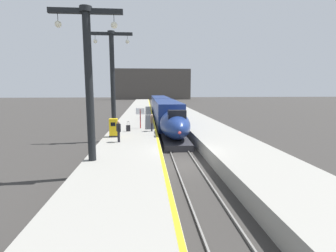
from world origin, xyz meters
TOP-DOWN VIEW (x-y plane):
  - ground_plane at (0.00, 0.00)m, footprint 260.00×260.00m
  - platform_left at (-4.05, 24.75)m, footprint 4.80×110.00m
  - platform_right at (4.05, 24.75)m, footprint 4.80×110.00m
  - platform_left_safety_stripe at (-1.77, 24.75)m, footprint 0.20×107.80m
  - rail_main_left at (-0.75, 27.50)m, footprint 0.08×110.00m
  - rail_main_right at (0.75, 27.50)m, footprint 0.08×110.00m
  - highspeed_train_main at (0.00, 22.14)m, footprint 2.92×38.65m
  - station_column_near at (-5.90, -1.96)m, footprint 4.00×0.68m
  - station_column_mid at (-5.90, 8.50)m, footprint 4.00×0.68m
  - passenger_near_edge at (-2.17, 7.97)m, footprint 0.27×0.57m
  - passenger_mid_platform at (-4.88, 3.10)m, footprint 0.38×0.50m
  - rolling_suitcase at (-4.49, 8.18)m, footprint 0.40×0.22m
  - ticket_machine_yellow at (-5.55, 5.35)m, footprint 0.76×0.62m
  - departure_info_board at (-3.32, 9.98)m, footprint 0.90×0.10m
  - terminus_back_wall at (0.00, 102.00)m, footprint 36.00×2.00m

SIDE VIEW (x-z plane):
  - ground_plane at x=0.00m, z-range 0.00..0.00m
  - rail_main_left at x=-0.75m, z-range 0.00..0.12m
  - rail_main_right at x=0.75m, z-range 0.00..0.12m
  - platform_left at x=-4.05m, z-range 0.00..1.05m
  - platform_right at x=4.05m, z-range 0.00..1.05m
  - platform_left_safety_stripe at x=-1.77m, z-range 1.05..1.06m
  - rolling_suitcase at x=-4.49m, z-range 0.86..1.85m
  - ticket_machine_yellow at x=-5.55m, z-range 0.99..2.59m
  - highspeed_train_main at x=0.00m, z-range 0.12..3.72m
  - passenger_near_edge at x=-2.17m, z-range 1.19..2.88m
  - passenger_mid_platform at x=-4.88m, z-range 1.19..2.88m
  - departure_info_board at x=-3.32m, z-range 1.50..3.62m
  - station_column_near at x=-5.90m, z-range 1.96..10.58m
  - station_column_mid at x=-5.90m, z-range 1.99..11.54m
  - terminus_back_wall at x=0.00m, z-range 0.00..14.00m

